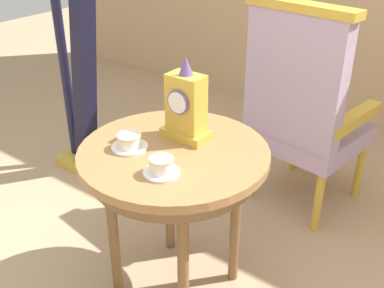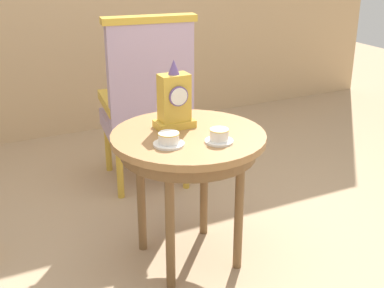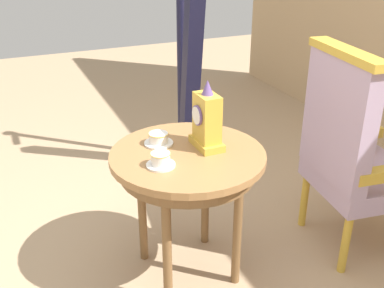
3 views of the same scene
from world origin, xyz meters
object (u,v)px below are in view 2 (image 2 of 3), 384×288
side_table (188,149)px  armchair (147,101)px  teacup_left (169,140)px  teacup_right (219,136)px  mantel_clock (174,101)px

side_table → armchair: 0.90m
teacup_left → teacup_right: 0.23m
side_table → teacup_left: bearing=-146.4°
teacup_left → mantel_clock: size_ratio=0.42×
teacup_right → teacup_left: bearing=162.7°
teacup_left → mantel_clock: mantel_clock is taller
side_table → teacup_left: size_ratio=5.22×
teacup_left → armchair: size_ratio=0.12×
side_table → teacup_right: size_ratio=5.66×
side_table → armchair: bearing=81.0°
mantel_clock → armchair: (0.16, 0.78, -0.24)m
teacup_left → mantel_clock: 0.26m
teacup_right → mantel_clock: bearing=109.9°
teacup_left → teacup_right: teacup_right is taller
teacup_right → side_table: bearing=115.0°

